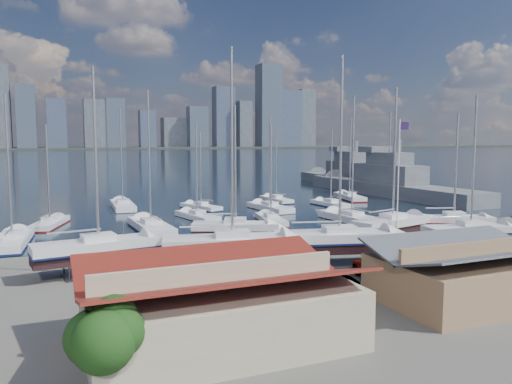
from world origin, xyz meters
name	(u,v)px	position (x,y,z in m)	size (l,w,h in m)	color
ground	(341,252)	(0.00, -10.00, 0.00)	(1400.00, 1400.00, 0.00)	#605E59
water	(90,156)	(0.00, 300.00, -0.15)	(1400.00, 600.00, 0.40)	#1B283F
far_shore	(72,148)	(0.00, 560.00, 1.10)	(1400.00, 80.00, 2.20)	#2D332D
skyline	(63,115)	(-7.83, 553.76, 39.09)	(639.14, 43.80, 107.69)	#475166
shed_red	(219,300)	(-18.00, -26.00, 2.32)	(14.70, 9.45, 4.51)	#BFB293
shed_grey	(469,270)	(0.00, -26.00, 2.15)	(12.60, 8.40, 4.17)	#8C6B4C
sailboat_cradle_0	(99,249)	(-22.72, -9.17, 2.11)	(10.70, 4.38, 16.73)	#2D2D33
sailboat_cradle_1	(232,246)	(-12.42, -12.84, 2.19)	(11.94, 5.94, 18.39)	#2D2D33
sailboat_cradle_2	(235,228)	(-8.86, -4.01, 2.00)	(9.04, 5.70, 14.45)	#2D2D33
sailboat_cradle_3	(339,241)	(-2.93, -14.20, 2.18)	(11.76, 6.01, 18.14)	#2D2D33
sailboat_cradle_4	(393,224)	(7.10, -8.74, 2.10)	(10.46, 5.24, 16.42)	#2D2D33
sailboat_cradle_5	(471,232)	(11.56, -14.96, 2.03)	(9.70, 4.35, 15.21)	#2D2D33
sailboat_cradle_6	(454,221)	(15.23, -9.02, 1.96)	(8.75, 5.35, 13.88)	#2D2D33
sailboat_moored_0	(12,243)	(-30.01, 5.78, 0.31)	(4.04, 11.21, 16.42)	black
sailboat_moored_1	(50,224)	(-26.32, 16.53, 0.31)	(5.18, 9.36, 13.49)	black
sailboat_moored_2	(123,207)	(-15.50, 29.82, 0.32)	(3.49, 11.17, 16.71)	black
sailboat_moored_3	(151,229)	(-15.10, 8.57, 0.31)	(3.91, 11.94, 17.62)	black
sailboat_moored_4	(197,217)	(-7.49, 14.91, 0.32)	(4.28, 9.49, 13.85)	black
sailboat_moored_5	(201,208)	(-4.18, 24.33, 0.31)	(5.03, 8.80, 12.69)	black
sailboat_moored_6	(271,221)	(0.74, 8.42, 0.31)	(4.22, 9.44, 13.64)	black
sailboat_moored_7	(270,209)	(5.34, 18.91, 0.32)	(3.94, 10.36, 15.27)	black
sailboat_moored_8	(276,200)	(10.89, 28.43, 0.31)	(2.91, 8.82, 13.01)	black
sailboat_moored_9	(352,220)	(10.87, 4.60, 0.32)	(3.95, 11.74, 17.45)	black
sailboat_moored_10	(331,205)	(16.58, 19.31, 0.31)	(3.15, 9.00, 13.21)	black
sailboat_moored_11	(349,198)	(24.85, 26.42, 0.31)	(4.93, 10.49, 15.12)	black
naval_ship_east	(388,187)	(36.03, 29.64, 1.66)	(8.70, 46.15, 18.14)	slate
naval_ship_west	(349,179)	(39.55, 48.82, 1.66)	(9.25, 41.65, 17.72)	slate
car_a	(286,281)	(-10.56, -19.09, 0.69)	(1.63, 4.05, 1.38)	gray
car_b	(328,282)	(-7.90, -20.70, 0.74)	(1.58, 4.52, 1.49)	gray
car_c	(383,271)	(-2.46, -19.85, 0.81)	(2.69, 5.83, 1.62)	gray
car_d	(455,264)	(4.38, -20.35, 0.78)	(2.18, 5.37, 1.56)	gray
tree	(107,331)	(-24.26, -29.84, 2.90)	(3.15, 3.15, 4.50)	#332319
flagpole	(399,174)	(6.32, -10.51, 7.58)	(1.15, 0.12, 13.04)	white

